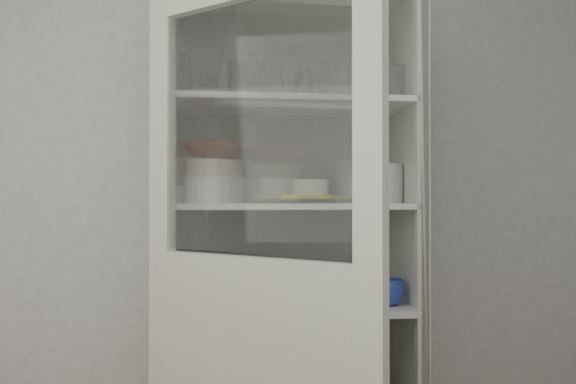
% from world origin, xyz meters
% --- Properties ---
extents(wall_back, '(3.60, 0.02, 2.60)m').
position_xyz_m(wall_back, '(0.00, 1.50, 1.30)').
color(wall_back, '#A6A6A5').
rests_on(wall_back, ground).
extents(pantry_cabinet, '(1.00, 0.45, 2.10)m').
position_xyz_m(pantry_cabinet, '(0.20, 1.34, 0.94)').
color(pantry_cabinet, '#B6B5AA').
rests_on(pantry_cabinet, floor).
extents(cupboard_door, '(0.69, 0.63, 2.00)m').
position_xyz_m(cupboard_door, '(0.03, 0.75, 0.87)').
color(cupboard_door, '#B6B5AA').
rests_on(cupboard_door, floor).
extents(tumbler_0, '(0.09, 0.09, 0.14)m').
position_xyz_m(tumbler_0, '(-0.21, 1.12, 1.73)').
color(tumbler_0, silver).
rests_on(tumbler_0, shelf_glass).
extents(tumbler_1, '(0.07, 0.07, 0.15)m').
position_xyz_m(tumbler_1, '(0.04, 1.12, 1.73)').
color(tumbler_1, silver).
rests_on(tumbler_1, shelf_glass).
extents(tumbler_2, '(0.07, 0.07, 0.13)m').
position_xyz_m(tumbler_2, '(0.09, 1.17, 1.73)').
color(tumbler_2, silver).
rests_on(tumbler_2, shelf_glass).
extents(tumbler_3, '(0.10, 0.10, 0.15)m').
position_xyz_m(tumbler_3, '(0.31, 1.16, 1.73)').
color(tumbler_3, silver).
rests_on(tumbler_3, shelf_glass).
extents(tumbler_4, '(0.09, 0.09, 0.14)m').
position_xyz_m(tumbler_4, '(0.25, 1.17, 1.73)').
color(tumbler_4, silver).
rests_on(tumbler_4, shelf_glass).
extents(tumbler_5, '(0.10, 0.10, 0.15)m').
position_xyz_m(tumbler_5, '(0.51, 1.16, 1.74)').
color(tumbler_5, silver).
rests_on(tumbler_5, shelf_glass).
extents(tumbler_6, '(0.07, 0.07, 0.14)m').
position_xyz_m(tumbler_6, '(0.61, 1.16, 1.73)').
color(tumbler_6, silver).
rests_on(tumbler_6, shelf_glass).
extents(tumbler_7, '(0.08, 0.08, 0.15)m').
position_xyz_m(tumbler_7, '(-0.21, 1.29, 1.74)').
color(tumbler_7, silver).
rests_on(tumbler_7, shelf_glass).
extents(tumbler_8, '(0.09, 0.09, 0.14)m').
position_xyz_m(tumbler_8, '(-0.01, 1.25, 1.73)').
color(tumbler_8, silver).
rests_on(tumbler_8, shelf_glass).
extents(tumbler_9, '(0.10, 0.10, 0.15)m').
position_xyz_m(tumbler_9, '(0.04, 1.28, 1.74)').
color(tumbler_9, silver).
rests_on(tumbler_9, shelf_glass).
extents(tumbler_10, '(0.08, 0.08, 0.16)m').
position_xyz_m(tumbler_10, '(0.35, 1.24, 1.74)').
color(tumbler_10, silver).
rests_on(tumbler_10, shelf_glass).
extents(tumbler_11, '(0.08, 0.08, 0.15)m').
position_xyz_m(tumbler_11, '(0.21, 1.28, 1.73)').
color(tumbler_11, silver).
rests_on(tumbler_11, shelf_glass).
extents(goblet_0, '(0.07, 0.07, 0.16)m').
position_xyz_m(goblet_0, '(-0.14, 1.39, 1.74)').
color(goblet_0, silver).
rests_on(goblet_0, shelf_glass).
extents(goblet_1, '(0.07, 0.07, 0.16)m').
position_xyz_m(goblet_1, '(0.24, 1.36, 1.74)').
color(goblet_1, silver).
rests_on(goblet_1, shelf_glass).
extents(goblet_2, '(0.08, 0.08, 0.17)m').
position_xyz_m(goblet_2, '(0.30, 1.35, 1.75)').
color(goblet_2, silver).
rests_on(goblet_2, shelf_glass).
extents(goblet_3, '(0.09, 0.09, 0.19)m').
position_xyz_m(goblet_3, '(0.60, 1.38, 1.76)').
color(goblet_3, silver).
rests_on(goblet_3, shelf_glass).
extents(plate_stack_front, '(0.23, 0.23, 0.10)m').
position_xyz_m(plate_stack_front, '(-0.09, 1.22, 1.31)').
color(plate_stack_front, white).
rests_on(plate_stack_front, shelf_plates).
extents(plate_stack_back, '(0.21, 0.21, 0.07)m').
position_xyz_m(plate_stack_back, '(-0.21, 1.39, 1.30)').
color(plate_stack_back, white).
rests_on(plate_stack_back, shelf_plates).
extents(cream_bowl, '(0.22, 0.22, 0.07)m').
position_xyz_m(cream_bowl, '(-0.09, 1.22, 1.39)').
color(cream_bowl, beige).
rests_on(cream_bowl, plate_stack_front).
extents(terracotta_bowl, '(0.26, 0.26, 0.06)m').
position_xyz_m(terracotta_bowl, '(-0.09, 1.22, 1.46)').
color(terracotta_bowl, brown).
rests_on(terracotta_bowl, cream_bowl).
extents(glass_platter, '(0.40, 0.40, 0.02)m').
position_xyz_m(glass_platter, '(0.29, 1.27, 1.27)').
color(glass_platter, silver).
rests_on(glass_platter, shelf_plates).
extents(yellow_trivet, '(0.24, 0.24, 0.01)m').
position_xyz_m(yellow_trivet, '(0.29, 1.27, 1.29)').
color(yellow_trivet, yellow).
rests_on(yellow_trivet, glass_platter).
extents(white_ramekin, '(0.17, 0.17, 0.06)m').
position_xyz_m(white_ramekin, '(0.29, 1.27, 1.32)').
color(white_ramekin, white).
rests_on(white_ramekin, yellow_trivet).
extents(grey_bowl_stack, '(0.13, 0.13, 0.16)m').
position_xyz_m(grey_bowl_stack, '(0.61, 1.30, 1.34)').
color(grey_bowl_stack, '#A7B9BA').
rests_on(grey_bowl_stack, shelf_plates).
extents(mug_blue, '(0.16, 0.16, 0.10)m').
position_xyz_m(mug_blue, '(0.59, 1.21, 0.91)').
color(mug_blue, '#223F9D').
rests_on(mug_blue, shelf_mugs).
extents(mug_teal, '(0.12, 0.12, 0.09)m').
position_xyz_m(mug_teal, '(0.35, 1.31, 0.90)').
color(mug_teal, teal).
rests_on(mug_teal, shelf_mugs).
extents(mug_white, '(0.12, 0.12, 0.09)m').
position_xyz_m(mug_white, '(0.43, 1.14, 0.91)').
color(mug_white, white).
rests_on(mug_white, shelf_mugs).
extents(teal_jar, '(0.08, 0.08, 0.10)m').
position_xyz_m(teal_jar, '(0.34, 1.31, 0.91)').
color(teal_jar, teal).
rests_on(teal_jar, shelf_mugs).
extents(measuring_cups, '(0.09, 0.09, 0.04)m').
position_xyz_m(measuring_cups, '(0.09, 1.22, 0.88)').
color(measuring_cups, '#A5A8B9').
rests_on(measuring_cups, shelf_mugs).
extents(white_canister, '(0.14, 0.14, 0.12)m').
position_xyz_m(white_canister, '(-0.20, 1.28, 0.92)').
color(white_canister, white).
rests_on(white_canister, shelf_mugs).
extents(tumbler_12, '(0.07, 0.07, 0.14)m').
position_xyz_m(tumbler_12, '(-0.00, 1.20, 1.73)').
color(tumbler_12, silver).
rests_on(tumbler_12, shelf_glass).
extents(tumbler_13, '(0.08, 0.08, 0.16)m').
position_xyz_m(tumbler_13, '(0.06, 1.26, 1.74)').
color(tumbler_13, silver).
rests_on(tumbler_13, shelf_glass).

